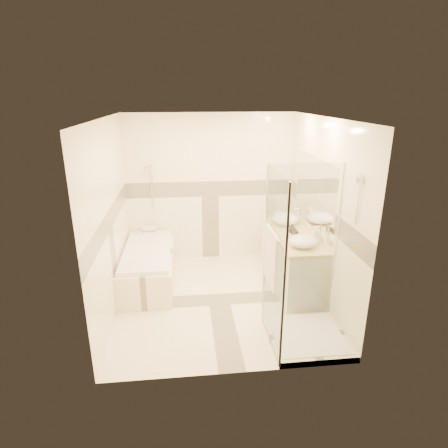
{
  "coord_description": "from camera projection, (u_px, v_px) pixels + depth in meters",
  "views": [
    {
      "loc": [
        -0.44,
        -4.66,
        2.77
      ],
      "look_at": [
        0.1,
        0.25,
        1.05
      ],
      "focal_mm": 30.0,
      "sensor_mm": 36.0,
      "label": 1
    }
  ],
  "objects": [
    {
      "name": "vanity",
      "position": [
        292.0,
        260.0,
        5.59
      ],
      "size": [
        0.58,
        1.62,
        0.85
      ],
      "color": "white",
      "rests_on": "ground"
    },
    {
      "name": "faucet_far",
      "position": [
        319.0,
        234.0,
        4.95
      ],
      "size": [
        0.12,
        0.03,
        0.29
      ],
      "color": "silver",
      "rests_on": "vanity"
    },
    {
      "name": "vessel_sink_far",
      "position": [
        303.0,
        241.0,
        4.96
      ],
      "size": [
        0.38,
        0.38,
        0.15
      ],
      "primitive_type": "ellipsoid",
      "color": "white",
      "rests_on": "vanity"
    },
    {
      "name": "vessel_sink_near",
      "position": [
        285.0,
        219.0,
        5.81
      ],
      "size": [
        0.42,
        0.42,
        0.17
      ],
      "primitive_type": "ellipsoid",
      "color": "white",
      "rests_on": "vanity"
    },
    {
      "name": "rolled_towel",
      "position": [
        149.0,
        229.0,
        6.34
      ],
      "size": [
        0.23,
        0.1,
        0.1
      ],
      "primitive_type": "cylinder",
      "rotation": [
        0.0,
        1.57,
        0.0
      ],
      "color": "white",
      "rests_on": "bathtub"
    },
    {
      "name": "amenity_bottle_a",
      "position": [
        296.0,
        233.0,
        5.27
      ],
      "size": [
        0.07,
        0.07,
        0.14
      ],
      "primitive_type": "imported",
      "rotation": [
        0.0,
        0.0,
        0.16
      ],
      "color": "black",
      "rests_on": "vanity"
    },
    {
      "name": "amenity_bottle_b",
      "position": [
        292.0,
        229.0,
        5.44
      ],
      "size": [
        0.12,
        0.12,
        0.13
      ],
      "primitive_type": "imported",
      "rotation": [
        0.0,
        0.0,
        -0.13
      ],
      "color": "black",
      "rests_on": "vanity"
    },
    {
      "name": "bathtub",
      "position": [
        148.0,
        264.0,
        5.74
      ],
      "size": [
        0.75,
        1.7,
        0.56
      ],
      "color": "#FFF1CB",
      "rests_on": "ground"
    },
    {
      "name": "folded_towels",
      "position": [
        281.0,
        217.0,
        6.06
      ],
      "size": [
        0.19,
        0.29,
        0.09
      ],
      "primitive_type": "cube",
      "rotation": [
        0.0,
        0.0,
        0.12
      ],
      "color": "white",
      "rests_on": "vanity"
    },
    {
      "name": "room",
      "position": [
        223.0,
        215.0,
        4.94
      ],
      "size": [
        2.82,
        3.02,
        2.52
      ],
      "color": "#FEF0CA",
      "rests_on": "ground"
    },
    {
      "name": "faucet_near",
      "position": [
        299.0,
        214.0,
        5.81
      ],
      "size": [
        0.11,
        0.03,
        0.26
      ],
      "color": "silver",
      "rests_on": "vanity"
    },
    {
      "name": "shower_enclosure",
      "position": [
        298.0,
        300.0,
        4.34
      ],
      "size": [
        0.96,
        0.93,
        2.04
      ],
      "color": "#FFF1CB",
      "rests_on": "ground"
    }
  ]
}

